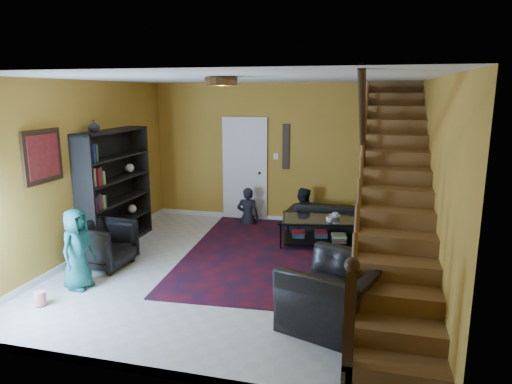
% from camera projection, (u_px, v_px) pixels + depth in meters
% --- Properties ---
extents(floor, '(5.50, 5.50, 0.00)m').
position_uv_depth(floor, '(241.00, 269.00, 6.87)').
color(floor, beige).
rests_on(floor, ground).
extents(room, '(5.50, 5.50, 5.50)m').
position_uv_depth(room, '(192.00, 234.00, 8.44)').
color(room, '#B88429').
rests_on(room, ground).
extents(staircase, '(0.95, 5.02, 3.18)m').
position_uv_depth(staircase, '(394.00, 186.00, 6.05)').
color(staircase, brown).
rests_on(staircase, floor).
extents(bookshelf, '(0.35, 1.80, 2.00)m').
position_uv_depth(bookshelf, '(116.00, 191.00, 7.81)').
color(bookshelf, black).
rests_on(bookshelf, floor).
extents(door, '(0.82, 0.05, 2.05)m').
position_uv_depth(door, '(245.00, 171.00, 9.39)').
color(door, silver).
rests_on(door, floor).
extents(framed_picture, '(0.04, 0.74, 0.74)m').
position_uv_depth(framed_picture, '(43.00, 156.00, 6.26)').
color(framed_picture, maroon).
rests_on(framed_picture, room).
extents(wall_hanging, '(0.14, 0.03, 0.90)m').
position_uv_depth(wall_hanging, '(286.00, 147.00, 9.08)').
color(wall_hanging, black).
rests_on(wall_hanging, room).
extents(ceiling_fixture, '(0.40, 0.40, 0.10)m').
position_uv_depth(ceiling_fixture, '(221.00, 81.00, 5.52)').
color(ceiling_fixture, '#3F2814').
rests_on(ceiling_fixture, room).
extents(rug, '(3.94, 4.43, 0.02)m').
position_uv_depth(rug, '(301.00, 253.00, 7.54)').
color(rug, '#480C16').
rests_on(rug, floor).
extents(sofa, '(2.04, 0.94, 0.58)m').
position_uv_depth(sofa, '(340.00, 217.00, 8.67)').
color(sofa, black).
rests_on(sofa, floor).
extents(armchair_left, '(0.82, 0.80, 0.71)m').
position_uv_depth(armchair_left, '(105.00, 244.00, 6.92)').
color(armchair_left, black).
rests_on(armchair_left, floor).
extents(armchair_right, '(1.33, 1.42, 0.75)m').
position_uv_depth(armchair_right, '(336.00, 293.00, 5.18)').
color(armchair_right, black).
rests_on(armchair_right, floor).
extents(person_adult_a, '(0.46, 0.32, 1.21)m').
position_uv_depth(person_adult_a, '(248.00, 217.00, 9.19)').
color(person_adult_a, black).
rests_on(person_adult_a, sofa).
extents(person_adult_b, '(0.67, 0.55, 1.26)m').
position_uv_depth(person_adult_b, '(302.00, 219.00, 8.92)').
color(person_adult_b, black).
rests_on(person_adult_b, sofa).
extents(person_child, '(0.40, 0.57, 1.11)m').
position_uv_depth(person_child, '(77.00, 249.00, 6.11)').
color(person_child, '#185D5A').
rests_on(person_child, armchair_left).
extents(coffee_table, '(1.43, 0.99, 0.50)m').
position_uv_depth(coffee_table, '(320.00, 230.00, 7.86)').
color(coffee_table, black).
rests_on(coffee_table, floor).
extents(cup_a, '(0.12, 0.12, 0.09)m').
position_uv_depth(cup_a, '(330.00, 220.00, 7.56)').
color(cup_a, '#999999').
rests_on(cup_a, coffee_table).
extents(cup_b, '(0.13, 0.13, 0.09)m').
position_uv_depth(cup_b, '(335.00, 215.00, 7.82)').
color(cup_b, '#999999').
rests_on(cup_b, coffee_table).
extents(bowl, '(0.24, 0.24, 0.05)m').
position_uv_depth(bowl, '(334.00, 216.00, 7.83)').
color(bowl, '#999999').
rests_on(bowl, coffee_table).
extents(vase, '(0.18, 0.18, 0.19)m').
position_uv_depth(vase, '(94.00, 126.00, 7.09)').
color(vase, '#999999').
rests_on(vase, bookshelf).
extents(popcorn_bucket, '(0.18, 0.18, 0.17)m').
position_uv_depth(popcorn_bucket, '(40.00, 298.00, 5.68)').
color(popcorn_bucket, red).
rests_on(popcorn_bucket, rug).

